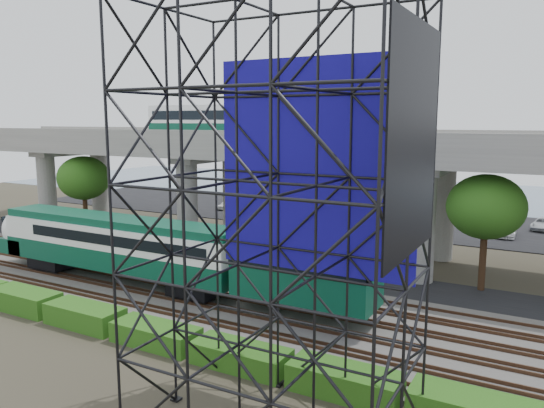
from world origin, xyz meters
The scene contains 13 objects.
ground centered at (0.00, 0.00, 0.00)m, with size 140.00×140.00×0.00m, color #474233.
ballast_bed centered at (0.00, 2.00, 0.10)m, with size 90.00×12.00×0.20m, color slate.
service_road centered at (0.00, 10.50, 0.04)m, with size 90.00×5.00×0.08m, color black.
parking_lot centered at (0.00, 34.00, 0.04)m, with size 90.00×18.00×0.08m, color black.
harbor_water centered at (0.00, 56.00, 0.01)m, with size 140.00×40.00×0.03m, color slate.
rail_tracks centered at (0.00, 2.00, 0.28)m, with size 90.00×9.52×0.16m.
commuter_train centered at (-5.68, 2.00, 2.88)m, with size 29.30×3.06×4.30m.
overpass centered at (-0.74, 16.00, 8.21)m, with size 80.00×12.00×12.40m.
scaffold_tower centered at (9.81, -7.98, 7.47)m, with size 9.36×6.36×15.00m.
hedge_strip centered at (1.01, -4.30, 0.56)m, with size 34.60×1.80×1.20m.
trees centered at (-4.67, 16.17, 5.57)m, with size 40.94×16.94×7.69m.
suv centered at (-12.94, 9.68, 0.74)m, with size 2.20×4.76×1.32m, color black.
parked_cars centered at (2.55, 33.61, 0.67)m, with size 37.17×9.51×1.31m.
Camera 1 is at (18.19, -23.38, 11.08)m, focal length 35.00 mm.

